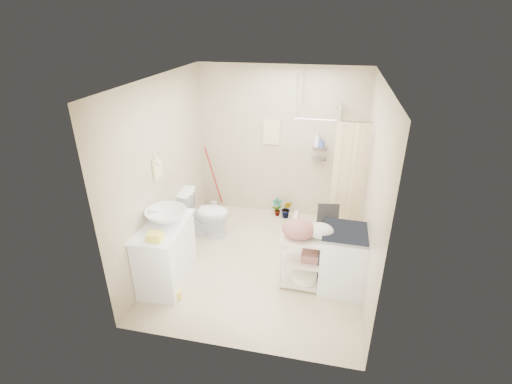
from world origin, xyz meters
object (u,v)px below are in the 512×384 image
Objects in this scene: toilet at (205,213)px; laundry_rack at (306,257)px; vanity at (166,253)px; washing_machine at (343,259)px.

laundry_rack reaches higher than toilet.
vanity is 1.84m from laundry_rack.
vanity is 1.11× the size of laundry_rack.
laundry_rack reaches higher than vanity.
washing_machine reaches higher than toilet.
washing_machine is at bearing 6.15° from vanity.
washing_machine is (2.30, 0.37, -0.01)m from vanity.
washing_machine is 0.49m from laundry_rack.
toilet is 2.34m from washing_machine.
washing_machine is at bearing 10.76° from laundry_rack.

